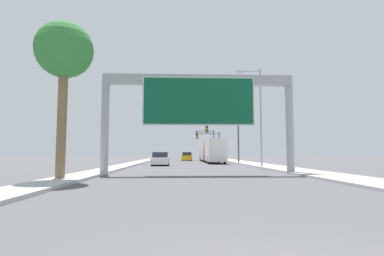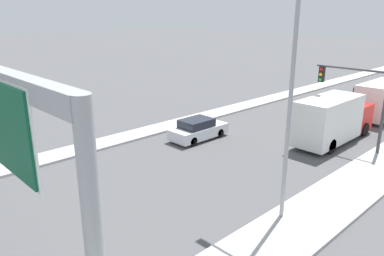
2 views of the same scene
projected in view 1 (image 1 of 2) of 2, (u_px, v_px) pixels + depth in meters
sidewalk_right at (223, 159)px, 62.70m from camera, size 3.00×120.00×0.15m
median_strip_left at (151, 159)px, 62.08m from camera, size 2.00×120.00×0.15m
sign_gantry at (199, 100)px, 20.84m from camera, size 13.44×0.73×6.92m
car_near_center at (187, 157)px, 55.02m from camera, size 1.86×4.45×1.53m
car_far_right at (161, 159)px, 34.30m from camera, size 1.90×4.40×1.52m
truck_box_primary at (215, 151)px, 40.96m from camera, size 2.35×7.87×3.31m
truck_box_secondary at (208, 152)px, 50.29m from camera, size 2.41×7.95×3.14m
traffic_light_near_intersection at (227, 135)px, 40.98m from camera, size 4.81×0.32×5.59m
traffic_light_mid_block at (211, 141)px, 60.90m from camera, size 4.99×0.32×5.63m
traffic_light_far_intersection at (208, 139)px, 70.93m from camera, size 4.47×0.32×6.79m
palm_tree_foreground at (64, 53)px, 16.37m from camera, size 3.09×3.09×8.65m
street_lamp_right at (258, 110)px, 30.12m from camera, size 2.52×0.28×9.91m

